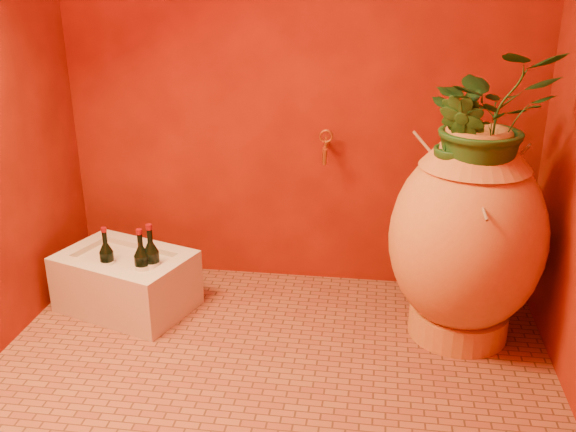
% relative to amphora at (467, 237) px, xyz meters
% --- Properties ---
extents(floor, '(2.50, 2.50, 0.00)m').
position_rel_amphora_xyz_m(floor, '(-0.85, -0.49, -0.51)').
color(floor, brown).
rests_on(floor, ground).
extents(wall_back, '(2.50, 0.02, 2.50)m').
position_rel_amphora_xyz_m(wall_back, '(-0.85, 0.51, 0.74)').
color(wall_back, '#5E1005').
rests_on(wall_back, ground).
extents(amphora, '(0.80, 0.80, 1.02)m').
position_rel_amphora_xyz_m(amphora, '(0.00, 0.00, 0.00)').
color(amphora, '#BE7935').
rests_on(amphora, floor).
extents(stone_basin, '(0.75, 0.64, 0.30)m').
position_rel_amphora_xyz_m(stone_basin, '(-1.67, 0.02, -0.36)').
color(stone_basin, beige).
rests_on(stone_basin, floor).
extents(wine_bottle_a, '(0.08, 0.08, 0.32)m').
position_rel_amphora_xyz_m(wine_bottle_a, '(-1.54, -0.07, -0.23)').
color(wine_bottle_a, black).
rests_on(wine_bottle_a, stone_basin).
extents(wine_bottle_b, '(0.07, 0.07, 0.30)m').
position_rel_amphora_xyz_m(wine_bottle_b, '(-1.74, -0.04, -0.23)').
color(wine_bottle_b, black).
rests_on(wine_bottle_b, stone_basin).
extents(wine_bottle_c, '(0.08, 0.08, 0.33)m').
position_rel_amphora_xyz_m(wine_bottle_c, '(-1.50, -0.04, -0.22)').
color(wine_bottle_c, black).
rests_on(wine_bottle_c, stone_basin).
extents(wall_tap, '(0.07, 0.15, 0.17)m').
position_rel_amphora_xyz_m(wall_tap, '(-0.69, 0.42, 0.30)').
color(wall_tap, '#AE7028').
rests_on(wall_tap, wall_back).
extents(plant_main, '(0.65, 0.60, 0.60)m').
position_rel_amphora_xyz_m(plant_main, '(0.03, -0.02, 0.55)').
color(plant_main, '#194619').
rests_on(plant_main, amphora).
extents(plant_side, '(0.29, 0.30, 0.43)m').
position_rel_amphora_xyz_m(plant_side, '(-0.08, -0.07, 0.46)').
color(plant_side, '#194619').
rests_on(plant_side, amphora).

